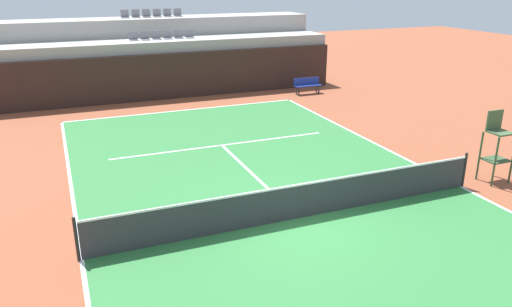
{
  "coord_description": "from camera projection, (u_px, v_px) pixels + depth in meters",
  "views": [
    {
      "loc": [
        -5.49,
        -10.48,
        6.04
      ],
      "look_at": [
        -0.41,
        2.0,
        1.2
      ],
      "focal_mm": 35.03,
      "sensor_mm": 36.0,
      "label": 1
    }
  ],
  "objects": [
    {
      "name": "ground_plane",
      "position": [
        299.0,
        218.0,
        13.12
      ],
      "size": [
        80.0,
        80.0,
        0.0
      ],
      "primitive_type": "plane",
      "color": "brown"
    },
    {
      "name": "court_surface",
      "position": [
        299.0,
        218.0,
        13.12
      ],
      "size": [
        11.0,
        24.0,
        0.01
      ],
      "primitive_type": "cube",
      "color": "#2D7238",
      "rests_on": "ground_plane"
    },
    {
      "name": "baseline_far",
      "position": [
        185.0,
        110.0,
        23.54
      ],
      "size": [
        11.0,
        0.1,
        0.0
      ],
      "primitive_type": "cube",
      "color": "white",
      "rests_on": "court_surface"
    },
    {
      "name": "sideline_left",
      "position": [
        82.0,
        260.0,
        11.19
      ],
      "size": [
        0.1,
        24.0,
        0.0
      ],
      "primitive_type": "cube",
      "color": "white",
      "rests_on": "court_surface"
    },
    {
      "name": "sideline_right",
      "position": [
        461.0,
        187.0,
        15.05
      ],
      "size": [
        0.1,
        24.0,
        0.0
      ],
      "primitive_type": "cube",
      "color": "white",
      "rests_on": "court_surface"
    },
    {
      "name": "service_line_far",
      "position": [
        222.0,
        145.0,
        18.7
      ],
      "size": [
        8.26,
        0.1,
        0.0
      ],
      "primitive_type": "cube",
      "color": "white",
      "rests_on": "court_surface"
    },
    {
      "name": "centre_service_line",
      "position": [
        254.0,
        175.0,
        15.91
      ],
      "size": [
        0.1,
        6.4,
        0.0
      ],
      "primitive_type": "cube",
      "color": "white",
      "rests_on": "court_surface"
    },
    {
      "name": "back_wall",
      "position": [
        170.0,
        76.0,
        25.47
      ],
      "size": [
        18.06,
        0.3,
        2.3
      ],
      "primitive_type": "cube",
      "color": "black",
      "rests_on": "ground_plane"
    },
    {
      "name": "stands_tier_lower",
      "position": [
        164.0,
        67.0,
        26.55
      ],
      "size": [
        18.06,
        2.4,
        2.85
      ],
      "primitive_type": "cube",
      "color": "#9E9E99",
      "rests_on": "ground_plane"
    },
    {
      "name": "stands_tier_upper",
      "position": [
        155.0,
        52.0,
        28.48
      ],
      "size": [
        18.06,
        2.4,
        3.79
      ],
      "primitive_type": "cube",
      "color": "#9E9E99",
      "rests_on": "ground_plane"
    },
    {
      "name": "seating_row_lower",
      "position": [
        162.0,
        37.0,
        26.11
      ],
      "size": [
        3.39,
        0.44,
        0.44
      ],
      "color": "slate",
      "rests_on": "stands_tier_lower"
    },
    {
      "name": "seating_row_upper",
      "position": [
        152.0,
        15.0,
        27.88
      ],
      "size": [
        3.39,
        0.44,
        0.44
      ],
      "color": "slate",
      "rests_on": "stands_tier_upper"
    },
    {
      "name": "tennis_net",
      "position": [
        300.0,
        201.0,
        12.95
      ],
      "size": [
        11.08,
        0.08,
        1.07
      ],
      "color": "black",
      "rests_on": "court_surface"
    },
    {
      "name": "umpire_chair",
      "position": [
        497.0,
        144.0,
        15.15
      ],
      "size": [
        0.76,
        0.66,
        2.2
      ],
      "color": "#334C2D",
      "rests_on": "ground_plane"
    },
    {
      "name": "player_bench",
      "position": [
        307.0,
        84.0,
        26.69
      ],
      "size": [
        1.5,
        0.4,
        0.85
      ],
      "color": "navy",
      "rests_on": "ground_plane"
    }
  ]
}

